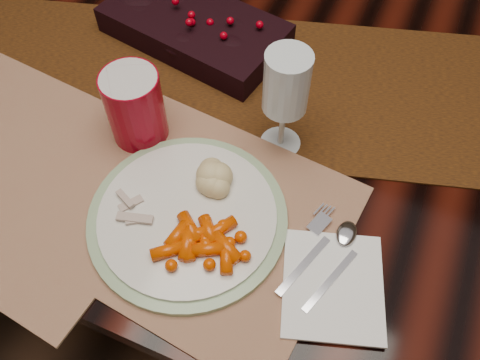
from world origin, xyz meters
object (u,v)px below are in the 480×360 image
at_px(wine_glass, 284,104).
at_px(red_cup, 135,107).
at_px(dinner_plate, 188,217).
at_px(centerpiece, 194,24).
at_px(baby_carrots, 207,240).
at_px(dining_table, 273,198).
at_px(placemat_main, 181,208).
at_px(napkin, 333,285).
at_px(turkey_shreds, 132,206).
at_px(mashed_potatoes, 212,178).

bearing_deg(wine_glass, red_cup, -162.11).
relative_size(dinner_plate, red_cup, 2.36).
relative_size(centerpiece, baby_carrots, 3.26).
relative_size(dining_table, centerpiece, 5.34).
relative_size(placemat_main, red_cup, 3.85).
relative_size(dining_table, red_cup, 14.39).
xyz_separation_m(dinner_plate, napkin, (0.23, -0.02, -0.01)).
height_order(baby_carrots, napkin, baby_carrots).
height_order(dining_table, baby_carrots, baby_carrots).
relative_size(placemat_main, wine_glass, 2.53).
bearing_deg(dining_table, red_cup, -133.43).
distance_m(dining_table, centerpiece, 0.46).
xyz_separation_m(dining_table, turkey_shreds, (-0.11, -0.33, 0.40)).
bearing_deg(turkey_shreds, mashed_potatoes, 41.84).
xyz_separation_m(mashed_potatoes, wine_glass, (0.06, 0.13, 0.05)).
relative_size(dinner_plate, turkey_shreds, 3.78).
height_order(dining_table, dinner_plate, dinner_plate).
bearing_deg(turkey_shreds, red_cup, 115.50).
bearing_deg(mashed_potatoes, centerpiece, 120.29).
distance_m(placemat_main, red_cup, 0.18).
xyz_separation_m(placemat_main, dinner_plate, (0.02, -0.02, 0.01)).
bearing_deg(red_cup, mashed_potatoes, -20.62).
xyz_separation_m(baby_carrots, napkin, (0.18, 0.02, -0.02)).
bearing_deg(placemat_main, centerpiece, 119.13).
bearing_deg(dinner_plate, napkin, -3.92).
xyz_separation_m(dinner_plate, baby_carrots, (0.05, -0.03, 0.02)).
bearing_deg(dinner_plate, turkey_shreds, -163.96).
distance_m(mashed_potatoes, red_cup, 0.17).
bearing_deg(baby_carrots, dining_table, 91.58).
xyz_separation_m(dining_table, mashed_potatoes, (-0.02, -0.25, 0.42)).
bearing_deg(mashed_potatoes, baby_carrots, -70.21).
xyz_separation_m(red_cup, wine_glass, (0.22, 0.07, 0.03)).
relative_size(dining_table, baby_carrots, 17.39).
xyz_separation_m(centerpiece, baby_carrots, (0.21, -0.40, -0.01)).
bearing_deg(centerpiece, dining_table, -14.57).
distance_m(napkin, red_cup, 0.40).
bearing_deg(red_cup, napkin, -19.89).
relative_size(napkin, red_cup, 1.26).
bearing_deg(red_cup, baby_carrots, -38.11).
xyz_separation_m(placemat_main, baby_carrots, (0.07, -0.05, 0.03)).
xyz_separation_m(centerpiece, mashed_potatoes, (0.18, -0.30, 0.01)).
relative_size(centerpiece, mashed_potatoes, 3.86).
height_order(placemat_main, baby_carrots, baby_carrots).
bearing_deg(dining_table, turkey_shreds, -108.92).
distance_m(placemat_main, wine_glass, 0.22).
bearing_deg(mashed_potatoes, dinner_plate, -103.11).
height_order(placemat_main, mashed_potatoes, mashed_potatoes).
relative_size(mashed_potatoes, wine_glass, 0.46).
distance_m(placemat_main, baby_carrots, 0.08).
distance_m(dining_table, placemat_main, 0.48).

